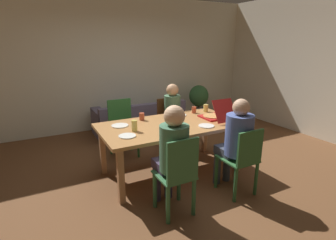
% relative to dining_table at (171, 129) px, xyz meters
% --- Properties ---
extents(ground_plane, '(20.00, 20.00, 0.00)m').
position_rel_dining_table_xyz_m(ground_plane, '(0.00, 0.00, -0.69)').
color(ground_plane, brown).
extents(back_wall, '(6.83, 0.12, 2.87)m').
position_rel_dining_table_xyz_m(back_wall, '(0.00, 2.64, 0.75)').
color(back_wall, silver).
rests_on(back_wall, ground).
extents(side_wall_right, '(0.12, 4.49, 2.87)m').
position_rel_dining_table_xyz_m(side_wall_right, '(3.41, 0.79, 0.75)').
color(side_wall_right, silver).
rests_on(side_wall_right, ground).
extents(dining_table, '(2.05, 1.08, 0.77)m').
position_rel_dining_table_xyz_m(dining_table, '(0.00, 0.00, 0.00)').
color(dining_table, '#B47B45').
rests_on(dining_table, ground).
extents(chair_0, '(0.40, 0.43, 0.90)m').
position_rel_dining_table_xyz_m(chair_0, '(0.49, -0.95, -0.20)').
color(chair_0, '#2E6233').
rests_on(chair_0, ground).
extents(person_0, '(0.34, 0.50, 1.24)m').
position_rel_dining_table_xyz_m(person_0, '(0.49, -0.82, 0.04)').
color(person_0, '#3A404D').
rests_on(person_0, ground).
extents(chair_1, '(0.42, 0.46, 0.90)m').
position_rel_dining_table_xyz_m(chair_1, '(0.49, 0.96, -0.19)').
color(chair_1, '#5A3318').
rests_on(chair_1, ground).
extents(person_1, '(0.29, 0.50, 1.19)m').
position_rel_dining_table_xyz_m(person_1, '(0.49, 0.81, 0.01)').
color(person_1, '#3C393D').
rests_on(person_1, ground).
extents(chair_2, '(0.39, 0.40, 0.95)m').
position_rel_dining_table_xyz_m(chair_2, '(-0.43, -0.94, -0.20)').
color(chair_2, '#32673D').
rests_on(chair_2, ground).
extents(person_2, '(0.32, 0.50, 1.26)m').
position_rel_dining_table_xyz_m(person_2, '(-0.43, -0.82, 0.06)').
color(person_2, '#3C3149').
rests_on(person_2, ground).
extents(chair_3, '(0.43, 0.40, 0.96)m').
position_rel_dining_table_xyz_m(chair_3, '(-0.43, 0.99, -0.15)').
color(chair_3, '#2C6E33').
rests_on(chair_3, ground).
extents(pizza_box_0, '(0.35, 0.53, 0.33)m').
position_rel_dining_table_xyz_m(pizza_box_0, '(0.72, -0.08, 0.12)').
color(pizza_box_0, '#AE1F1C').
rests_on(pizza_box_0, dining_table).
extents(plate_0, '(0.22, 0.22, 0.01)m').
position_rel_dining_table_xyz_m(plate_0, '(0.38, -0.33, 0.08)').
color(plate_0, white).
rests_on(plate_0, dining_table).
extents(plate_1, '(0.24, 0.24, 0.01)m').
position_rel_dining_table_xyz_m(plate_1, '(-0.69, 0.24, 0.08)').
color(plate_1, white).
rests_on(plate_1, dining_table).
extents(plate_2, '(0.25, 0.25, 0.03)m').
position_rel_dining_table_xyz_m(plate_2, '(0.32, 0.35, 0.08)').
color(plate_2, white).
rests_on(plate_2, dining_table).
extents(plate_3, '(0.22, 0.22, 0.01)m').
position_rel_dining_table_xyz_m(plate_3, '(-0.74, -0.22, 0.08)').
color(plate_3, white).
rests_on(plate_3, dining_table).
extents(drinking_glass_0, '(0.08, 0.08, 0.15)m').
position_rel_dining_table_xyz_m(drinking_glass_0, '(-0.58, -0.07, 0.15)').
color(drinking_glass_0, '#D9C259').
rests_on(drinking_glass_0, dining_table).
extents(drinking_glass_1, '(0.08, 0.08, 0.13)m').
position_rel_dining_table_xyz_m(drinking_glass_1, '(0.84, 0.34, 0.14)').
color(drinking_glass_1, '#E4CC64').
rests_on(drinking_glass_1, dining_table).
extents(drinking_glass_2, '(0.08, 0.08, 0.11)m').
position_rel_dining_table_xyz_m(drinking_glass_2, '(-0.30, 0.37, 0.13)').
color(drinking_glass_2, '#B4482F').
rests_on(drinking_glass_2, dining_table).
extents(drinking_glass_3, '(0.07, 0.07, 0.11)m').
position_rel_dining_table_xyz_m(drinking_glass_3, '(0.62, 0.36, 0.13)').
color(drinking_glass_3, '#B0492D').
rests_on(drinking_glass_3, dining_table).
extents(couch, '(1.86, 0.88, 0.69)m').
position_rel_dining_table_xyz_m(couch, '(0.26, 1.95, -0.43)').
color(couch, slate).
rests_on(couch, ground).
extents(potted_plant, '(0.48, 0.48, 0.89)m').
position_rel_dining_table_xyz_m(potted_plant, '(1.94, 2.15, -0.16)').
color(potted_plant, gray).
rests_on(potted_plant, ground).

